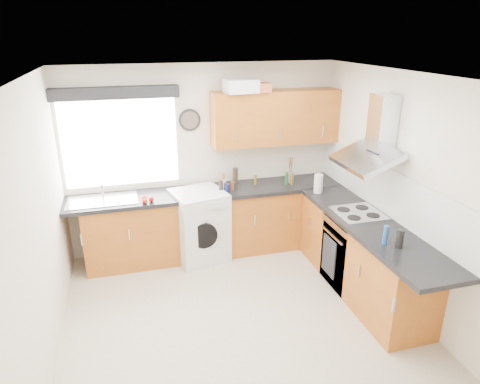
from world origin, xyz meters
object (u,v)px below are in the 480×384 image
object	(u,v)px
upper_cabinets	(275,117)
extractor_hood	(374,140)
washing_machine	(200,225)
oven	(354,251)

from	to	relation	value
upper_cabinets	extractor_hood	bearing A→B (deg)	-63.87
extractor_hood	washing_machine	xyz separation A→B (m)	(-1.75, 1.10, -1.30)
extractor_hood	washing_machine	size ratio (longest dim) A/B	0.83
extractor_hood	upper_cabinets	distance (m)	1.48
oven	upper_cabinets	xyz separation A→B (m)	(-0.55, 1.32, 1.38)
oven	extractor_hood	xyz separation A→B (m)	(0.10, -0.00, 1.34)
extractor_hood	washing_machine	distance (m)	2.44
oven	extractor_hood	bearing A→B (deg)	-0.00
oven	extractor_hood	world-z (taller)	extractor_hood
oven	extractor_hood	size ratio (longest dim) A/B	1.09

